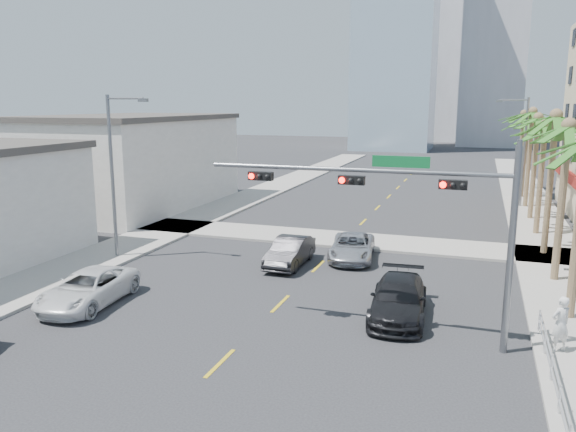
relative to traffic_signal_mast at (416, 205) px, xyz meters
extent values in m
plane|color=#262628|center=(-5.78, -7.95, -5.06)|extent=(260.00, 260.00, 0.00)
cube|color=gray|center=(6.22, 12.05, -4.99)|extent=(4.00, 120.00, 0.15)
cube|color=gray|center=(-17.78, 12.05, -4.99)|extent=(4.00, 120.00, 0.15)
cube|color=gray|center=(-5.78, 14.05, -4.99)|extent=(80.00, 4.00, 0.15)
cube|color=beige|center=(-25.28, 20.05, -1.46)|extent=(11.00, 18.00, 7.20)
cube|color=#99B2C6|center=(-13.78, 87.05, 18.94)|extent=(14.00, 14.00, 48.00)
cube|color=#ADADB2|center=(-8.78, 117.05, 15.94)|extent=(16.00, 16.00, 42.00)
cylinder|color=slate|center=(3.22, 0.05, -1.46)|extent=(0.24, 0.24, 7.20)
cylinder|color=slate|center=(-2.28, 0.05, 1.14)|extent=(11.00, 0.16, 0.16)
cube|color=#0C662D|center=(-0.58, 0.05, 1.49)|extent=(2.00, 0.05, 0.40)
cube|color=black|center=(1.22, -0.10, 0.79)|extent=(0.95, 0.28, 0.32)
sphere|color=#FF0C05|center=(0.90, -0.26, 0.79)|extent=(0.22, 0.22, 0.22)
cube|color=black|center=(-2.28, -0.10, 0.79)|extent=(0.95, 0.28, 0.32)
sphere|color=#FF0C05|center=(-2.60, -0.26, 0.79)|extent=(0.22, 0.22, 0.22)
cube|color=black|center=(-5.78, -0.10, 0.79)|extent=(0.95, 0.28, 0.32)
sphere|color=#FF0C05|center=(-6.10, -0.26, 0.79)|extent=(0.22, 0.22, 0.22)
cylinder|color=brown|center=(5.82, 9.25, -1.28)|extent=(0.36, 0.36, 7.56)
cylinder|color=brown|center=(5.82, 14.45, -1.10)|extent=(0.36, 0.36, 7.92)
cylinder|color=brown|center=(5.82, 19.65, -1.46)|extent=(0.36, 0.36, 7.20)
cylinder|color=brown|center=(5.82, 24.85, -1.28)|extent=(0.36, 0.36, 7.56)
cylinder|color=brown|center=(5.82, 30.05, -1.10)|extent=(0.36, 0.36, 7.92)
cylinder|color=brown|center=(5.82, 35.25, -1.46)|extent=(0.36, 0.36, 7.20)
cylinder|color=brown|center=(5.82, 40.45, -1.28)|extent=(0.36, 0.36, 7.56)
cylinder|color=slate|center=(-16.98, 6.05, -0.56)|extent=(0.20, 0.20, 9.00)
cylinder|color=slate|center=(-15.88, 6.05, 3.74)|extent=(2.20, 0.12, 0.12)
cube|color=slate|center=(-14.78, 6.05, 3.64)|extent=(0.50, 0.25, 0.18)
cylinder|color=slate|center=(5.42, 30.05, -0.56)|extent=(0.20, 0.20, 9.00)
cylinder|color=slate|center=(4.32, 30.05, 3.74)|extent=(2.20, 0.12, 0.12)
cube|color=slate|center=(3.22, 30.05, 3.64)|extent=(0.50, 0.25, 0.18)
cylinder|color=silver|center=(4.52, -1.95, -4.51)|extent=(0.08, 8.00, 0.08)
cylinder|color=silver|center=(4.52, -1.95, -4.16)|extent=(0.08, 8.00, 0.08)
cylinder|color=silver|center=(4.52, -3.95, -4.56)|extent=(0.08, 0.08, 1.00)
cylinder|color=silver|center=(4.52, -1.95, -4.56)|extent=(0.08, 0.08, 1.00)
cylinder|color=silver|center=(4.52, 0.05, -4.56)|extent=(0.08, 0.08, 1.00)
cylinder|color=silver|center=(4.52, 2.05, -4.56)|extent=(0.08, 0.08, 1.00)
imported|color=white|center=(-13.58, -0.73, -4.33)|extent=(2.81, 5.44, 1.47)
imported|color=black|center=(-7.28, 7.77, -4.31)|extent=(1.62, 4.57, 1.50)
imported|color=#BABABF|center=(-4.40, 10.04, -4.37)|extent=(2.96, 5.27, 1.39)
imported|color=black|center=(-0.74, 2.19, -4.29)|extent=(2.52, 5.46, 1.54)
imported|color=silver|center=(5.00, 0.44, -3.92)|extent=(0.86, 0.80, 1.97)
camera|label=1|loc=(2.02, -19.71, 3.51)|focal=35.00mm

